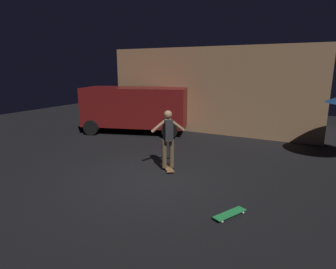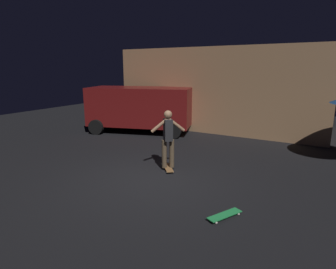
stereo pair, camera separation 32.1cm
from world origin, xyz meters
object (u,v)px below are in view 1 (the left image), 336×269
(skater, at_px, (168,135))
(skateboard_ridden, at_px, (168,168))
(parked_van, at_px, (135,107))
(skateboard_spare, at_px, (230,214))

(skater, bearing_deg, skateboard_ridden, 90.00)
(parked_van, xyz_separation_m, skateboard_ridden, (3.65, -3.77, -1.11))
(skateboard_ridden, distance_m, skater, 0.98)
(skater, bearing_deg, skateboard_spare, -37.74)
(skateboard_ridden, bearing_deg, parked_van, 134.04)
(skateboard_ridden, bearing_deg, skater, -90.00)
(skateboard_spare, height_order, skater, skater)
(skateboard_spare, distance_m, skater, 3.12)
(parked_van, relative_size, skateboard_ridden, 6.82)
(parked_van, xyz_separation_m, skater, (3.65, -3.77, -0.12))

